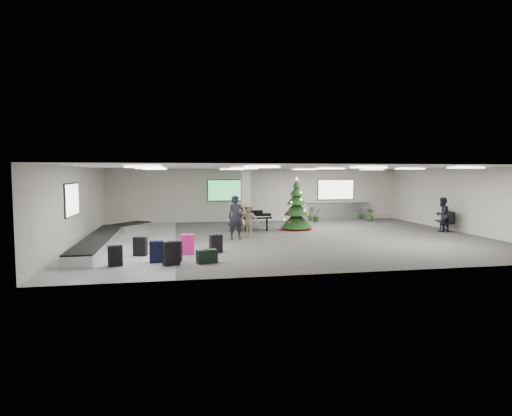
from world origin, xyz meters
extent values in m
plane|color=#3C3A37|center=(0.00, 0.00, 0.00)|extent=(18.00, 18.00, 0.00)
cube|color=#AEA99F|center=(0.00, 7.00, 1.60)|extent=(18.00, 0.02, 3.20)
cube|color=#AEA99F|center=(0.00, -7.00, 1.60)|extent=(18.00, 0.02, 3.20)
cube|color=#AEA99F|center=(-9.00, 0.00, 1.60)|extent=(0.02, 14.00, 3.20)
cube|color=#AEA99F|center=(9.00, 0.00, 1.60)|extent=(0.02, 14.00, 3.20)
cube|color=silver|center=(0.00, 0.00, 3.20)|extent=(18.00, 14.00, 0.02)
cube|color=slate|center=(-7.00, 0.00, 0.00)|extent=(4.00, 14.00, 0.01)
cube|color=#BAB4AA|center=(-1.00, 5.60, 1.60)|extent=(0.50, 0.50, 3.20)
cube|color=green|center=(-2.00, 6.95, 1.90)|extent=(2.20, 0.08, 1.30)
cube|color=white|center=(5.00, 6.95, 1.90)|extent=(2.40, 0.08, 1.30)
cube|color=white|center=(-8.95, -1.00, 1.90)|extent=(0.08, 2.10, 1.30)
cube|color=white|center=(-6.00, -4.00, 3.14)|extent=(1.20, 0.60, 0.04)
cube|color=white|center=(-6.00, 0.00, 3.14)|extent=(1.20, 0.60, 0.04)
cube|color=white|center=(-6.00, 4.00, 3.14)|extent=(1.20, 0.60, 0.04)
cube|color=white|center=(-2.00, -4.00, 3.14)|extent=(1.20, 0.60, 0.04)
cube|color=white|center=(-2.00, 0.00, 3.14)|extent=(1.20, 0.60, 0.04)
cube|color=white|center=(-2.00, 4.00, 3.14)|extent=(1.20, 0.60, 0.04)
cube|color=white|center=(2.00, -4.00, 3.14)|extent=(1.20, 0.60, 0.04)
cube|color=white|center=(2.00, 0.00, 3.14)|extent=(1.20, 0.60, 0.04)
cube|color=white|center=(2.00, 4.00, 3.14)|extent=(1.20, 0.60, 0.04)
cube|color=white|center=(6.00, -4.00, 3.14)|extent=(1.20, 0.60, 0.04)
cube|color=white|center=(6.00, 0.00, 3.14)|extent=(1.20, 0.60, 0.04)
cube|color=white|center=(6.00, 4.00, 3.14)|extent=(1.20, 0.60, 0.04)
cube|color=silver|center=(-8.00, -1.00, 0.19)|extent=(1.00, 8.00, 0.38)
cube|color=black|center=(-8.00, -1.00, 0.40)|extent=(0.95, 7.90, 0.05)
cube|color=silver|center=(-7.20, 3.60, 0.19)|extent=(1.97, 2.21, 0.38)
cube|color=black|center=(-7.20, 3.60, 0.40)|extent=(1.87, 2.10, 0.05)
cube|color=silver|center=(5.00, 6.65, 0.53)|extent=(4.00, 0.60, 1.05)
cube|color=#333336|center=(5.00, 6.65, 1.06)|extent=(4.05, 0.65, 0.04)
cube|color=black|center=(-5.13, -4.97, 0.38)|extent=(0.56, 0.44, 0.77)
cube|color=black|center=(-5.13, -4.97, 0.78)|extent=(0.09, 0.16, 0.02)
cube|color=black|center=(-5.01, -4.34, 0.34)|extent=(0.48, 0.34, 0.67)
cube|color=black|center=(-5.01, -4.34, 0.68)|extent=(0.07, 0.14, 0.02)
cube|color=#FA2087|center=(-4.56, -3.20, 0.36)|extent=(0.49, 0.31, 0.73)
cube|color=black|center=(-4.56, -3.20, 0.74)|extent=(0.05, 0.16, 0.02)
cube|color=black|center=(-3.53, -3.08, 0.33)|extent=(0.50, 0.36, 0.67)
cube|color=black|center=(-3.53, -3.08, 0.68)|extent=(0.07, 0.15, 0.02)
cube|color=black|center=(-5.61, -4.43, 0.36)|extent=(0.48, 0.29, 0.72)
cube|color=black|center=(-5.61, -4.43, 0.73)|extent=(0.04, 0.16, 0.02)
cube|color=black|center=(-6.87, -4.80, 0.33)|extent=(0.48, 0.34, 0.66)
cube|color=black|center=(-6.87, -4.80, 0.67)|extent=(0.06, 0.15, 0.02)
cube|color=black|center=(-3.99, -4.82, 0.22)|extent=(0.71, 0.46, 0.44)
cube|color=black|center=(-3.99, -4.82, 0.45)|extent=(0.07, 0.20, 0.02)
cube|color=black|center=(-6.23, -3.18, 0.34)|extent=(0.51, 0.38, 0.67)
cube|color=black|center=(-6.23, -3.18, 0.69)|extent=(0.08, 0.16, 0.02)
cone|color=maroon|center=(1.19, 2.64, 0.06)|extent=(1.93, 1.93, 0.12)
cylinder|color=#3F2819|center=(1.19, 2.64, 0.25)|extent=(0.12, 0.12, 0.51)
cone|color=black|center=(1.19, 2.64, 0.56)|extent=(1.62, 1.62, 0.91)
cone|color=black|center=(1.19, 2.64, 1.17)|extent=(1.32, 1.32, 0.81)
cone|color=black|center=(1.19, 2.64, 1.67)|extent=(1.01, 1.01, 0.71)
cone|color=black|center=(1.19, 2.64, 2.08)|extent=(0.71, 0.71, 0.61)
cone|color=black|center=(1.19, 2.64, 2.44)|extent=(0.41, 0.41, 0.46)
cone|color=#FFE566|center=(1.19, 2.64, 2.66)|extent=(0.16, 0.16, 0.18)
cube|color=black|center=(-1.09, 3.07, 0.78)|extent=(1.74, 1.90, 0.27)
cube|color=black|center=(-0.92, 2.18, 0.70)|extent=(1.40, 0.53, 0.09)
cube|color=white|center=(-0.92, 2.15, 0.76)|extent=(1.24, 0.35, 0.02)
cube|color=black|center=(-0.97, 2.41, 0.97)|extent=(0.66, 0.15, 0.21)
cylinder|color=black|center=(-1.53, 2.31, 0.32)|extent=(0.09, 0.09, 0.64)
cylinder|color=black|center=(-0.41, 2.52, 0.32)|extent=(0.09, 0.09, 0.64)
cylinder|color=black|center=(-1.21, 3.72, 0.32)|extent=(0.09, 0.09, 0.64)
cube|color=black|center=(8.50, 0.83, 0.45)|extent=(1.04, 1.71, 0.06)
cylinder|color=black|center=(8.50, 0.18, 0.22)|extent=(0.06, 0.06, 0.43)
cylinder|color=black|center=(8.50, 1.48, 0.22)|extent=(0.06, 0.06, 0.43)
cube|color=black|center=(8.75, 0.83, 0.76)|extent=(0.58, 1.55, 0.54)
imported|color=black|center=(-2.36, -0.02, 0.98)|extent=(0.74, 0.51, 1.96)
imported|color=#7E6E4E|center=(-1.70, 0.50, 0.81)|extent=(1.20, 0.97, 1.61)
imported|color=black|center=(8.16, 0.54, 0.87)|extent=(1.02, 0.91, 1.73)
imported|color=#133C19|center=(3.32, 5.75, 0.42)|extent=(0.59, 0.56, 0.84)
imported|color=#133C19|center=(6.75, 5.68, 0.37)|extent=(0.58, 0.58, 0.74)
camera|label=1|loc=(-4.96, -18.68, 2.92)|focal=30.00mm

